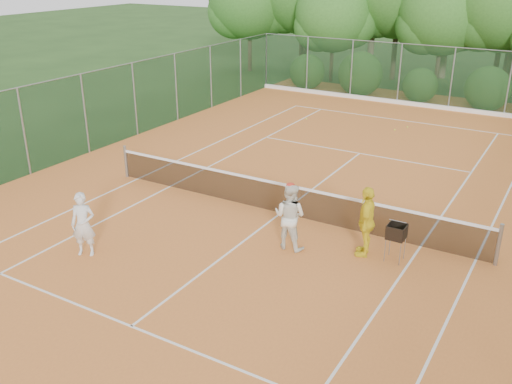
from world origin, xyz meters
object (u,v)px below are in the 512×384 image
player_center_grp (290,216)px  player_yellow (366,221)px  ball_hopper (397,232)px  player_white (83,224)px

player_center_grp → player_yellow: player_yellow is taller
player_yellow → player_center_grp: bearing=-83.7°
player_center_grp → ball_hopper: player_center_grp is taller
player_white → ball_hopper: size_ratio=1.72×
player_white → player_yellow: size_ratio=0.91×
player_white → player_yellow: (6.03, 3.56, 0.08)m
player_white → player_center_grp: 5.14m
player_white → player_yellow: player_yellow is taller
player_center_grp → ball_hopper: 2.65m
player_yellow → ball_hopper: size_ratio=1.89×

